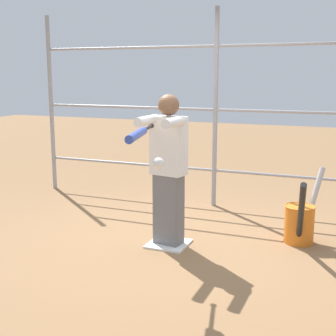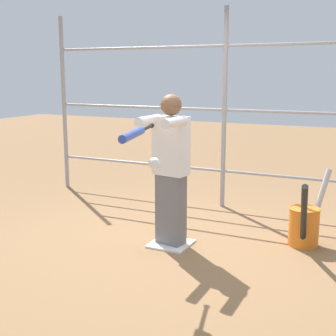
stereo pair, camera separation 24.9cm
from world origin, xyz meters
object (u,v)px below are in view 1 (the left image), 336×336
object	(u,v)px
bat_bucket	(300,222)
softball_in_flight	(158,164)
baseball_bat_swinging	(139,134)
batter	(168,166)

from	to	relation	value
bat_bucket	softball_in_flight	bearing A→B (deg)	57.33
baseball_bat_swinging	softball_in_flight	world-z (taller)	baseball_bat_swinging
batter	softball_in_flight	distance (m)	0.98
batter	baseball_bat_swinging	bearing A→B (deg)	97.93
batter	baseball_bat_swinging	world-z (taller)	batter
baseball_bat_swinging	bat_bucket	size ratio (longest dim) A/B	0.95
batter	bat_bucket	distance (m)	1.50
batter	bat_bucket	xyz separation A→B (m)	(-1.24, -0.58, -0.60)
baseball_bat_swinging	softball_in_flight	size ratio (longest dim) A/B	9.25
baseball_bat_swinging	softball_in_flight	xyz separation A→B (m)	(-0.16, -0.01, -0.23)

